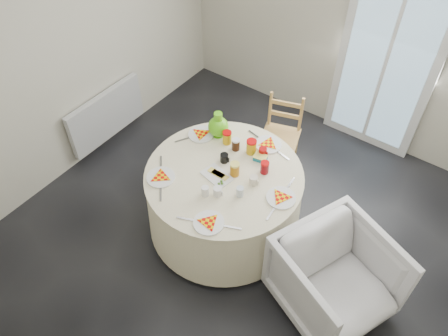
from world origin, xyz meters
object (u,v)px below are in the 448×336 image
Objects in this scene: green_pitcher at (218,123)px; table at (224,200)px; radiator at (107,115)px; wooden_chair at (281,132)px; armchair at (336,278)px.

table is at bearing -42.27° from green_pitcher.
radiator is at bearing 173.06° from table.
green_pitcher reaches higher than wooden_chair.
radiator is 1.91m from wooden_chair.
wooden_chair is 0.81m from green_pitcher.
armchair is (2.93, -0.35, 0.01)m from radiator.
armchair is (1.18, -0.13, 0.02)m from table.
table is at bearing -107.40° from wooden_chair.
radiator is 1.19× the size of wooden_chair.
wooden_chair is 3.44× the size of green_pitcher.
green_pitcher is (-0.34, 0.37, 0.49)m from table.
armchair is at bearing -12.72° from green_pitcher.
green_pitcher is at bearing 6.46° from radiator.
wooden_chair reaches higher than radiator.
table is at bearing 106.78° from armchair.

